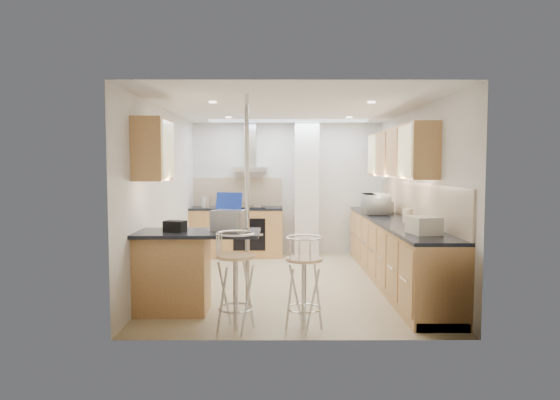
{
  "coord_description": "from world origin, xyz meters",
  "views": [
    {
      "loc": [
        -0.17,
        -7.14,
        1.7
      ],
      "look_at": [
        -0.15,
        0.2,
        1.19
      ],
      "focal_mm": 32.0,
      "sensor_mm": 36.0,
      "label": 1
    }
  ],
  "objects_px": {
    "microwave": "(376,204)",
    "bar_stool_end": "(304,283)",
    "laptop": "(228,220)",
    "bread_bin": "(424,225)",
    "bar_stool_near": "(236,281)"
  },
  "relations": [
    {
      "from": "microwave",
      "to": "bar_stool_end",
      "type": "bearing_deg",
      "value": 155.88
    },
    {
      "from": "microwave",
      "to": "bar_stool_end",
      "type": "relative_size",
      "value": 0.6
    },
    {
      "from": "bread_bin",
      "to": "bar_stool_near",
      "type": "bearing_deg",
      "value": -174.21
    },
    {
      "from": "microwave",
      "to": "bar_stool_end",
      "type": "distance_m",
      "value": 3.16
    },
    {
      "from": "bar_stool_end",
      "to": "bread_bin",
      "type": "xyz_separation_m",
      "value": [
        1.39,
        0.56,
        0.53
      ]
    },
    {
      "from": "bread_bin",
      "to": "bar_stool_end",
      "type": "bearing_deg",
      "value": -167.89
    },
    {
      "from": "microwave",
      "to": "bread_bin",
      "type": "xyz_separation_m",
      "value": [
        0.11,
        -2.26,
        -0.06
      ]
    },
    {
      "from": "microwave",
      "to": "bread_bin",
      "type": "distance_m",
      "value": 2.27
    },
    {
      "from": "microwave",
      "to": "bar_stool_near",
      "type": "bearing_deg",
      "value": 145.47
    },
    {
      "from": "microwave",
      "to": "bread_bin",
      "type": "relative_size",
      "value": 1.57
    },
    {
      "from": "bar_stool_near",
      "to": "bread_bin",
      "type": "bearing_deg",
      "value": 15.82
    },
    {
      "from": "laptop",
      "to": "bar_stool_end",
      "type": "relative_size",
      "value": 0.36
    },
    {
      "from": "laptop",
      "to": "bread_bin",
      "type": "distance_m",
      "value": 2.24
    },
    {
      "from": "laptop",
      "to": "bar_stool_end",
      "type": "distance_m",
      "value": 1.23
    },
    {
      "from": "laptop",
      "to": "microwave",
      "type": "bearing_deg",
      "value": 64.7
    }
  ]
}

